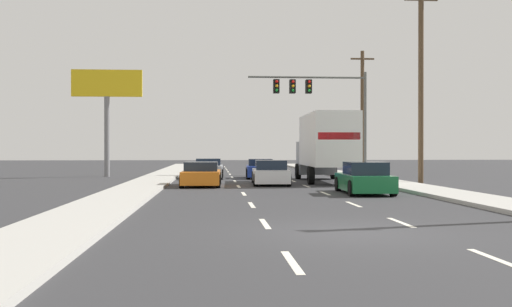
{
  "coord_description": "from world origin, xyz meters",
  "views": [
    {
      "loc": [
        -2.97,
        -12.81,
        1.8
      ],
      "look_at": [
        -0.9,
        15.68,
        1.64
      ],
      "focal_mm": 41.78,
      "sensor_mm": 36.0,
      "label": 1
    }
  ],
  "objects": [
    {
      "name": "ground_plane",
      "position": [
        0.0,
        25.0,
        0.0
      ],
      "size": [
        140.0,
        140.0,
        0.0
      ],
      "primitive_type": "plane",
      "color": "#333335"
    },
    {
      "name": "sidewalk_right",
      "position": [
        6.37,
        20.0,
        0.07
      ],
      "size": [
        2.24,
        80.0,
        0.14
      ],
      "primitive_type": "cube",
      "color": "#B2AFA8",
      "rests_on": "ground_plane"
    },
    {
      "name": "sidewalk_left",
      "position": [
        -6.37,
        20.0,
        0.07
      ],
      "size": [
        2.24,
        80.0,
        0.14
      ],
      "primitive_type": "cube",
      "color": "#B2AFA8",
      "rests_on": "ground_plane"
    },
    {
      "name": "lane_markings",
      "position": [
        0.0,
        21.69,
        0.0
      ],
      "size": [
        3.54,
        62.0,
        0.01
      ],
      "color": "silver",
      "rests_on": "ground_plane"
    },
    {
      "name": "car_silver",
      "position": [
        -3.23,
        25.28,
        0.59
      ],
      "size": [
        1.93,
        4.36,
        1.27
      ],
      "color": "#B7BABF",
      "rests_on": "ground_plane"
    },
    {
      "name": "car_orange",
      "position": [
        -3.55,
        17.09,
        0.56
      ],
      "size": [
        2.04,
        4.2,
        1.22
      ],
      "color": "orange",
      "rests_on": "ground_plane"
    },
    {
      "name": "car_blue",
      "position": [
        0.07,
        25.38,
        0.58
      ],
      "size": [
        1.98,
        4.37,
        1.24
      ],
      "color": "#1E389E",
      "rests_on": "ground_plane"
    },
    {
      "name": "car_white",
      "position": [
        0.04,
        18.17,
        0.58
      ],
      "size": [
        2.03,
        4.47,
        1.28
      ],
      "color": "white",
      "rests_on": "ground_plane"
    },
    {
      "name": "box_truck",
      "position": [
        3.35,
        20.27,
        2.15
      ],
      "size": [
        2.72,
        9.03,
        3.77
      ],
      "color": "white",
      "rests_on": "ground_plane"
    },
    {
      "name": "car_green",
      "position": [
        3.3,
        11.45,
        0.59
      ],
      "size": [
        1.99,
        4.23,
        1.32
      ],
      "color": "#196B38",
      "rests_on": "ground_plane"
    },
    {
      "name": "traffic_signal_mast",
      "position": [
        4.03,
        28.49,
        5.7
      ],
      "size": [
        8.39,
        0.69,
        7.32
      ],
      "color": "#595B56",
      "rests_on": "ground_plane"
    },
    {
      "name": "utility_pole_mid",
      "position": [
        8.13,
        18.26,
        5.37
      ],
      "size": [
        1.8,
        0.28,
        10.45
      ],
      "color": "brown",
      "rests_on": "ground_plane"
    },
    {
      "name": "utility_pole_far",
      "position": [
        8.37,
        31.68,
        4.81
      ],
      "size": [
        1.8,
        0.28,
        9.34
      ],
      "color": "brown",
      "rests_on": "ground_plane"
    },
    {
      "name": "roadside_billboard",
      "position": [
        -10.13,
        28.1,
        5.29
      ],
      "size": [
        4.73,
        0.36,
        7.25
      ],
      "color": "slate",
      "rests_on": "ground_plane"
    }
  ]
}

